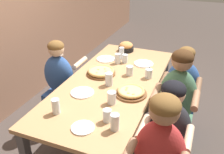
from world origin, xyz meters
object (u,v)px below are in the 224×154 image
object	(u,v)px
drinking_glass_d	(122,54)
drinking_glass_g	(109,79)
empty_plate_b	(106,59)
drinking_glass_e	(118,59)
diner_near_center	(175,112)
drinking_glass_a	(112,98)
pizza_board_main	(131,92)
empty_plate_c	(82,93)
diner_near_midright	(180,96)
drinking_glass_h	(56,106)
skillet_bowl	(126,47)
drinking_glass_c	(125,59)
diner_far_center	(61,89)
cocktail_glass_blue	(149,74)
diner_near_midleft	(167,143)
empty_plate_a	(144,64)
drinking_glass_i	(130,71)
drinking_glass_f	(107,116)
drinking_glass_b	(115,123)
empty_plate_d	(83,128)
pizza_board_second	(101,72)

from	to	relation	value
drinking_glass_d	drinking_glass_g	size ratio (longest dim) A/B	1.10
empty_plate_b	drinking_glass_e	bearing A→B (deg)	-104.75
empty_plate_b	diner_near_center	bearing A→B (deg)	-117.89
drinking_glass_a	empty_plate_b	bearing A→B (deg)	26.12
pizza_board_main	empty_plate_c	distance (m)	0.47
empty_plate_b	diner_near_midright	world-z (taller)	diner_near_midright
drinking_glass_h	diner_near_midright	bearing A→B (deg)	-39.31
skillet_bowl	drinking_glass_c	xyz separation A→B (m)	(-0.36, -0.11, -0.01)
skillet_bowl	diner_near_center	size ratio (longest dim) A/B	0.24
empty_plate_c	diner_far_center	size ratio (longest dim) A/B	0.20
skillet_bowl	cocktail_glass_blue	bearing A→B (deg)	-143.63
diner_near_midleft	drinking_glass_c	bearing A→B (deg)	-52.49
empty_plate_a	diner_near_midleft	world-z (taller)	diner_near_midleft
empty_plate_a	drinking_glass_i	bearing A→B (deg)	168.31
drinking_glass_f	diner_near_midleft	size ratio (longest dim) A/B	0.10
drinking_glass_b	diner_near_midleft	bearing A→B (deg)	-51.80
drinking_glass_e	empty_plate_a	bearing A→B (deg)	-73.20
drinking_glass_c	diner_near_center	distance (m)	0.91
pizza_board_main	empty_plate_d	distance (m)	0.64
drinking_glass_d	drinking_glass_i	distance (m)	0.46
empty_plate_c	diner_near_midleft	xyz separation A→B (m)	(-0.09, -0.85, -0.26)
drinking_glass_c	diner_near_midleft	size ratio (longest dim) A/B	0.09
empty_plate_d	drinking_glass_g	distance (m)	0.71
pizza_board_second	drinking_glass_b	bearing A→B (deg)	-149.62
drinking_glass_f	drinking_glass_g	distance (m)	0.59
empty_plate_a	empty_plate_c	xyz separation A→B (m)	(-0.87, 0.37, 0.00)
diner_far_center	drinking_glass_e	bearing A→B (deg)	35.93
pizza_board_main	drinking_glass_d	bearing A→B (deg)	25.90
drinking_glass_d	diner_far_center	size ratio (longest dim) A/B	0.13
drinking_glass_d	diner_near_center	world-z (taller)	diner_near_center
drinking_glass_a	drinking_glass_h	xyz separation A→B (m)	(-0.31, 0.38, 0.02)
drinking_glass_a	drinking_glass_i	xyz separation A→B (m)	(0.59, 0.03, -0.01)
drinking_glass_h	diner_near_midright	distance (m)	1.47
pizza_board_main	diner_near_midright	distance (m)	0.78
pizza_board_second	drinking_glass_c	bearing A→B (deg)	-20.05
diner_near_center	diner_far_center	bearing A→B (deg)	-1.97
drinking_glass_e	pizza_board_second	bearing A→B (deg)	168.53
cocktail_glass_blue	drinking_glass_d	bearing A→B (deg)	49.59
empty_plate_a	drinking_glass_a	world-z (taller)	drinking_glass_a
drinking_glass_g	drinking_glass_a	bearing A→B (deg)	-153.46
pizza_board_main	diner_near_midright	size ratio (longest dim) A/B	0.28
drinking_glass_b	diner_far_center	xyz separation A→B (m)	(0.75, 0.98, -0.32)
drinking_glass_a	diner_far_center	xyz separation A→B (m)	(0.42, 0.83, -0.31)
empty_plate_a	drinking_glass_h	xyz separation A→B (m)	(-1.23, 0.42, 0.06)
drinking_glass_c	drinking_glass_h	xyz separation A→B (m)	(-1.19, 0.20, 0.02)
diner_near_center	empty_plate_c	bearing A→B (deg)	20.34
empty_plate_a	drinking_glass_e	world-z (taller)	drinking_glass_e
skillet_bowl	diner_near_midleft	distance (m)	1.56
empty_plate_d	diner_near_midright	world-z (taller)	diner_near_midright
drinking_glass_i	diner_near_midleft	xyz separation A→B (m)	(-0.63, -0.55, -0.30)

